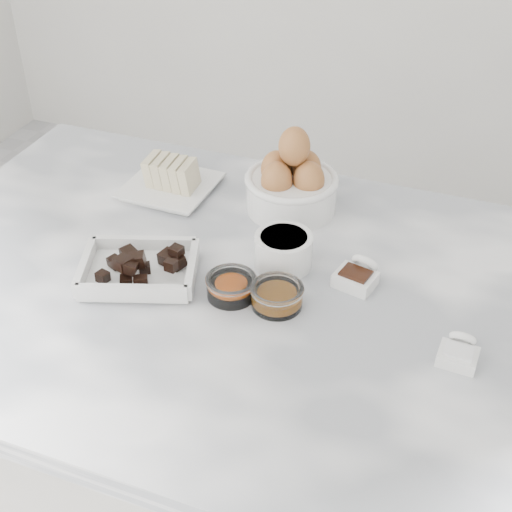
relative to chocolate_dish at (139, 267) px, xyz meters
The scene contains 10 objects.
cabinet 0.54m from the chocolate_dish, 15.10° to the left, with size 1.10×0.70×0.90m, color beige.
marble_slab 0.17m from the chocolate_dish, 15.10° to the left, with size 1.20×0.80×0.04m, color white.
chocolate_dish is the anchor object (origin of this frame).
butter_plate 0.28m from the chocolate_dish, 106.53° to the left, with size 0.17×0.17×0.07m.
sugar_ramekin 0.24m from the chocolate_dish, 29.40° to the left, with size 0.10×0.10×0.06m.
egg_bowl 0.33m from the chocolate_dish, 60.38° to the left, with size 0.17×0.17×0.17m.
honey_bowl 0.23m from the chocolate_dish, ahead, with size 0.08×0.08×0.04m.
zest_bowl 0.16m from the chocolate_dish, ahead, with size 0.08×0.08×0.04m.
vanilla_spoon 0.35m from the chocolate_dish, 18.67° to the left, with size 0.07×0.09×0.05m.
salt_spoon 0.51m from the chocolate_dish, ahead, with size 0.06×0.07×0.04m.
Camera 1 is at (0.35, -0.83, 1.66)m, focal length 50.00 mm.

